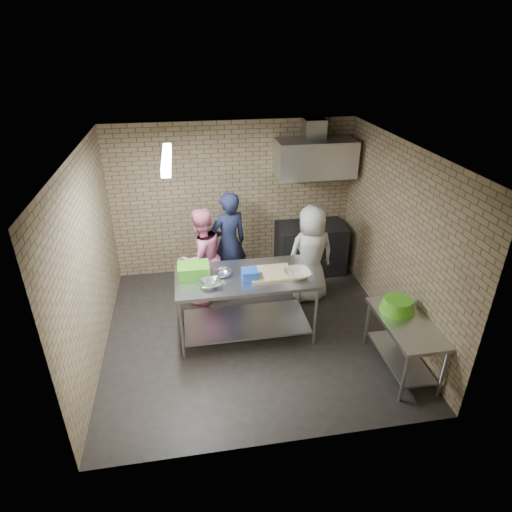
# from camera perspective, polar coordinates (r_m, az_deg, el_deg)

# --- Properties ---
(floor) EXTENTS (4.20, 4.20, 0.00)m
(floor) POSITION_cam_1_polar(r_m,az_deg,el_deg) (6.54, -0.58, -9.84)
(floor) COLOR black
(floor) RESTS_ON ground
(ceiling) EXTENTS (4.20, 4.20, 0.00)m
(ceiling) POSITION_cam_1_polar(r_m,az_deg,el_deg) (5.34, -0.72, 13.79)
(ceiling) COLOR black
(ceiling) RESTS_ON ground
(back_wall) EXTENTS (4.20, 0.06, 2.70)m
(back_wall) POSITION_cam_1_polar(r_m,az_deg,el_deg) (7.64, -3.02, 7.48)
(back_wall) COLOR #9B8761
(back_wall) RESTS_ON ground
(front_wall) EXTENTS (4.20, 0.06, 2.70)m
(front_wall) POSITION_cam_1_polar(r_m,az_deg,el_deg) (4.16, 3.77, -11.62)
(front_wall) COLOR #9B8761
(front_wall) RESTS_ON ground
(left_wall) EXTENTS (0.06, 4.00, 2.70)m
(left_wall) POSITION_cam_1_polar(r_m,az_deg,el_deg) (5.91, -21.21, -0.82)
(left_wall) COLOR #9B8761
(left_wall) RESTS_ON ground
(right_wall) EXTENTS (0.06, 4.00, 2.70)m
(right_wall) POSITION_cam_1_polar(r_m,az_deg,el_deg) (6.45, 18.13, 2.14)
(right_wall) COLOR #9B8761
(right_wall) RESTS_ON ground
(prep_table) EXTENTS (1.93, 0.96, 0.96)m
(prep_table) POSITION_cam_1_polar(r_m,az_deg,el_deg) (6.24, -1.38, -6.42)
(prep_table) COLOR #B0B2B7
(prep_table) RESTS_ON floor
(side_counter) EXTENTS (0.60, 1.20, 0.75)m
(side_counter) POSITION_cam_1_polar(r_m,az_deg,el_deg) (6.00, 18.76, -11.06)
(side_counter) COLOR silver
(side_counter) RESTS_ON floor
(stove) EXTENTS (1.20, 0.70, 0.90)m
(stove) POSITION_cam_1_polar(r_m,az_deg,el_deg) (7.94, 7.17, 1.02)
(stove) COLOR black
(stove) RESTS_ON floor
(range_hood) EXTENTS (1.30, 0.60, 0.60)m
(range_hood) POSITION_cam_1_polar(r_m,az_deg,el_deg) (7.40, 7.82, 12.69)
(range_hood) COLOR silver
(range_hood) RESTS_ON back_wall
(hood_duct) EXTENTS (0.35, 0.30, 0.30)m
(hood_duct) POSITION_cam_1_polar(r_m,az_deg,el_deg) (7.44, 7.71, 16.34)
(hood_duct) COLOR #A5A8AD
(hood_duct) RESTS_ON back_wall
(wall_shelf) EXTENTS (0.80, 0.20, 0.04)m
(wall_shelf) POSITION_cam_1_polar(r_m,az_deg,el_deg) (7.71, 9.50, 11.79)
(wall_shelf) COLOR #3F2B19
(wall_shelf) RESTS_ON back_wall
(fluorescent_fixture) EXTENTS (0.10, 1.25, 0.08)m
(fluorescent_fixture) POSITION_cam_1_polar(r_m,az_deg,el_deg) (5.30, -11.72, 12.45)
(fluorescent_fixture) COLOR white
(fluorescent_fixture) RESTS_ON ceiling
(green_crate) EXTENTS (0.43, 0.32, 0.17)m
(green_crate) POSITION_cam_1_polar(r_m,az_deg,el_deg) (6.01, -8.23, -1.85)
(green_crate) COLOR #409E1D
(green_crate) RESTS_ON prep_table
(blue_tub) EXTENTS (0.21, 0.21, 0.14)m
(blue_tub) POSITION_cam_1_polar(r_m,az_deg,el_deg) (5.87, -0.81, -2.45)
(blue_tub) COLOR blue
(blue_tub) RESTS_ON prep_table
(cutting_board) EXTENTS (0.59, 0.45, 0.03)m
(cutting_board) POSITION_cam_1_polar(r_m,az_deg,el_deg) (6.01, 1.90, -2.27)
(cutting_board) COLOR tan
(cutting_board) RESTS_ON prep_table
(mixing_bowl_a) EXTENTS (0.33, 0.33, 0.07)m
(mixing_bowl_a) POSITION_cam_1_polar(r_m,az_deg,el_deg) (5.76, -6.08, -3.67)
(mixing_bowl_a) COLOR silver
(mixing_bowl_a) RESTS_ON prep_table
(mixing_bowl_b) EXTENTS (0.25, 0.25, 0.07)m
(mixing_bowl_b) POSITION_cam_1_polar(r_m,az_deg,el_deg) (5.98, -4.35, -2.29)
(mixing_bowl_b) COLOR #B1B3B8
(mixing_bowl_b) RESTS_ON prep_table
(ceramic_bowl) EXTENTS (0.41, 0.41, 0.09)m
(ceramic_bowl) POSITION_cam_1_polar(r_m,az_deg,el_deg) (5.96, 5.45, -2.36)
(ceramic_bowl) COLOR beige
(ceramic_bowl) RESTS_ON prep_table
(green_basin) EXTENTS (0.46, 0.46, 0.17)m
(green_basin) POSITION_cam_1_polar(r_m,az_deg,el_deg) (5.90, 18.19, -6.12)
(green_basin) COLOR #59C626
(green_basin) RESTS_ON side_counter
(bottle_red) EXTENTS (0.07, 0.07, 0.18)m
(bottle_red) POSITION_cam_1_polar(r_m,az_deg,el_deg) (7.61, 7.74, 12.56)
(bottle_red) COLOR #B22619
(bottle_red) RESTS_ON wall_shelf
(bottle_green) EXTENTS (0.06, 0.06, 0.15)m
(bottle_green) POSITION_cam_1_polar(r_m,az_deg,el_deg) (7.73, 10.64, 12.48)
(bottle_green) COLOR green
(bottle_green) RESTS_ON wall_shelf
(man_navy) EXTENTS (0.75, 0.62, 1.76)m
(man_navy) POSITION_cam_1_polar(r_m,az_deg,el_deg) (7.08, -3.61, 1.65)
(man_navy) COLOR black
(man_navy) RESTS_ON floor
(woman_pink) EXTENTS (0.99, 0.93, 1.62)m
(woman_pink) POSITION_cam_1_polar(r_m,az_deg,el_deg) (6.84, -7.22, -0.19)
(woman_pink) COLOR pink
(woman_pink) RESTS_ON floor
(woman_white) EXTENTS (0.86, 0.63, 1.62)m
(woman_white) POSITION_cam_1_polar(r_m,az_deg,el_deg) (6.94, 7.22, 0.22)
(woman_white) COLOR silver
(woman_white) RESTS_ON floor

